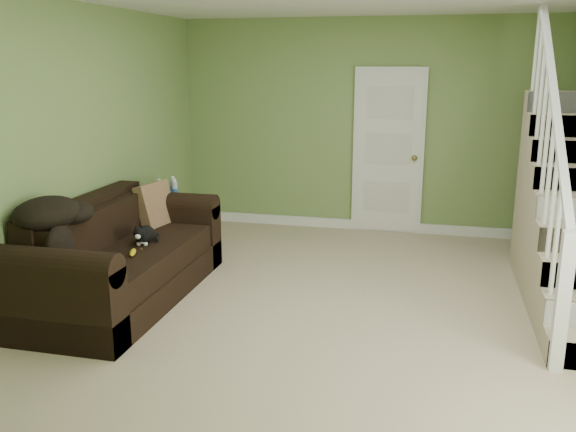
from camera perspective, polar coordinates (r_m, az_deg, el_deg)
The scene contains 13 objects.
floor at distance 5.26m, azimuth 5.45°, elevation -9.10°, with size 5.00×5.50×0.01m, color tan.
wall_back at distance 7.60m, azimuth 8.72°, elevation 8.21°, with size 5.00×0.04×2.60m, color #71904D.
wall_front at distance 2.27m, azimuth -3.90°, elevation -5.77°, with size 5.00×0.04×2.60m, color #71904D.
wall_left at distance 5.78m, azimuth -19.67°, elevation 5.69°, with size 0.04×5.50×2.60m, color #71904D.
baseboard_back at distance 7.80m, azimuth 8.36°, elevation -0.90°, with size 5.00×0.04×0.12m, color white.
baseboard_left at distance 6.06m, azimuth -18.45°, elevation -5.97°, with size 0.04×5.50×0.12m, color white.
door at distance 7.59m, azimuth 9.36°, elevation 5.94°, with size 0.86×0.12×2.02m.
sofa at distance 5.66m, azimuth -15.33°, elevation -4.13°, with size 0.98×2.27×0.90m.
side_table at distance 6.78m, azimuth -10.89°, elevation -1.00°, with size 0.63×0.63×0.87m.
cat at distance 5.63m, azimuth -13.35°, elevation -1.72°, with size 0.23×0.43×0.21m.
banana at distance 5.33m, azimuth -14.32°, elevation -3.32°, with size 0.05×0.17×0.05m, color gold.
throw_pillow at distance 6.27m, azimuth -12.30°, elevation 1.04°, with size 0.11×0.44×0.44m, color brown.
throw_blanket at distance 5.13m, azimuth -21.63°, elevation 0.27°, with size 0.46×0.61×0.25m, color black.
Camera 1 is at (0.65, -4.79, 2.08)m, focal length 38.00 mm.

